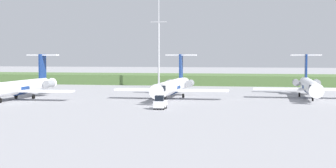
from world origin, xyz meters
TOP-DOWN VIEW (x-y plane):
  - ground_plane at (0.00, 30.00)m, footprint 500.00×500.00m
  - grass_berm at (0.00, 66.80)m, footprint 320.00×20.00m
  - regional_jet_nearest at (-28.51, 6.14)m, footprint 22.81×31.00m
  - regional_jet_second at (0.75, 13.88)m, footprint 22.81×31.00m
  - regional_jet_third at (28.12, 21.13)m, footprint 22.81×31.00m
  - antenna_mast at (-9.50, 49.28)m, footprint 4.40×0.50m
  - baggage_tug at (2.45, -6.91)m, footprint 1.72×3.20m

SIDE VIEW (x-z plane):
  - ground_plane at x=0.00m, z-range 0.00..0.00m
  - baggage_tug at x=2.45m, z-range -0.15..2.15m
  - grass_berm at x=0.00m, z-range 0.00..2.90m
  - regional_jet_nearest at x=-28.51m, z-range -1.96..7.04m
  - regional_jet_second at x=0.75m, z-range -1.96..7.04m
  - regional_jet_third at x=28.12m, z-range -1.96..7.04m
  - antenna_mast at x=-9.50m, z-range -2.38..24.84m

